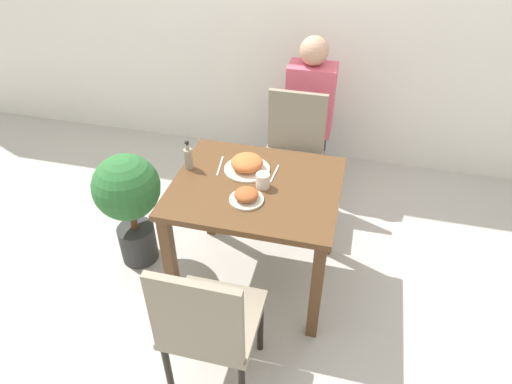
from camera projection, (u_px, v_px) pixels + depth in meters
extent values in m
plane|color=#B7B2A8|center=(256.00, 276.00, 2.90)|extent=(16.00, 16.00, 0.00)
cube|color=brown|center=(256.00, 187.00, 2.47)|extent=(0.91, 0.77, 0.04)
cube|color=brown|center=(170.00, 264.00, 2.51)|extent=(0.06, 0.06, 0.69)
cube|color=brown|center=(316.00, 292.00, 2.36)|extent=(0.06, 0.06, 0.69)
cube|color=brown|center=(209.00, 193.00, 3.02)|extent=(0.06, 0.06, 0.69)
cube|color=brown|center=(331.00, 212.00, 2.87)|extent=(0.06, 0.06, 0.69)
cube|color=gray|center=(214.00, 319.00, 2.12)|extent=(0.42, 0.42, 0.04)
cube|color=gray|center=(196.00, 320.00, 1.83)|extent=(0.40, 0.04, 0.44)
cylinder|color=black|center=(260.00, 325.00, 2.36)|extent=(0.03, 0.03, 0.41)
cylinder|color=black|center=(195.00, 311.00, 2.43)|extent=(0.03, 0.03, 0.41)
cylinder|color=black|center=(168.00, 371.00, 2.15)|extent=(0.03, 0.03, 0.41)
cube|color=gray|center=(290.00, 166.00, 3.13)|extent=(0.42, 0.42, 0.04)
cube|color=gray|center=(297.00, 122.00, 3.13)|extent=(0.40, 0.04, 0.44)
cylinder|color=black|center=(259.00, 203.00, 3.16)|extent=(0.03, 0.03, 0.41)
cylinder|color=black|center=(310.00, 211.00, 3.09)|extent=(0.03, 0.03, 0.41)
cylinder|color=black|center=(270.00, 174.00, 3.44)|extent=(0.03, 0.03, 0.41)
cylinder|color=black|center=(317.00, 181.00, 3.37)|extent=(0.03, 0.03, 0.41)
cylinder|color=beige|center=(247.00, 169.00, 2.57)|extent=(0.26, 0.26, 0.01)
ellipsoid|color=#CC6633|center=(247.00, 163.00, 2.54)|extent=(0.18, 0.18, 0.08)
cylinder|color=beige|center=(246.00, 199.00, 2.35)|extent=(0.18, 0.18, 0.01)
ellipsoid|color=#A35128|center=(246.00, 194.00, 2.33)|extent=(0.13, 0.13, 0.05)
cylinder|color=silver|center=(263.00, 181.00, 2.42)|extent=(0.07, 0.07, 0.08)
cylinder|color=gray|center=(188.00, 159.00, 2.55)|extent=(0.05, 0.05, 0.12)
cylinder|color=gray|center=(187.00, 147.00, 2.51)|extent=(0.02, 0.02, 0.03)
sphere|color=black|center=(187.00, 143.00, 2.49)|extent=(0.02, 0.02, 0.02)
cube|color=silver|center=(220.00, 166.00, 2.60)|extent=(0.03, 0.19, 0.00)
cube|color=silver|center=(275.00, 174.00, 2.54)|extent=(0.02, 0.17, 0.00)
cylinder|color=#333333|center=(138.00, 243.00, 2.96)|extent=(0.23, 0.23, 0.26)
cylinder|color=brown|center=(134.00, 221.00, 2.84)|extent=(0.04, 0.04, 0.12)
sphere|color=#2D6B33|center=(126.00, 187.00, 2.69)|extent=(0.40, 0.40, 0.40)
cube|color=#2D3347|center=(306.00, 155.00, 3.61)|extent=(0.28, 0.20, 0.45)
cube|color=#DB566B|center=(310.00, 99.00, 3.31)|extent=(0.34, 0.22, 0.52)
sphere|color=tan|center=(314.00, 51.00, 3.09)|extent=(0.20, 0.20, 0.20)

